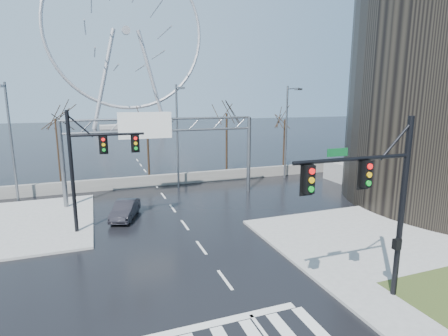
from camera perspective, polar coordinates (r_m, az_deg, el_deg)
name	(u,v)px	position (r m, az deg, el deg)	size (l,w,h in m)	color
ground	(225,280)	(17.87, 0.16, -17.78)	(260.00, 260.00, 0.00)	black
sidewalk_right_ext	(361,236)	(24.29, 21.41, -10.29)	(12.00, 10.00, 0.15)	gray
sidewalk_far	(17,224)	(28.52, -30.75, -7.93)	(10.00, 12.00, 0.15)	gray
barrier_wall	(156,180)	(35.99, -11.08, -2.00)	(52.00, 0.50, 1.10)	slate
signal_mast_near	(379,194)	(15.47, 23.98, -3.96)	(5.52, 0.41, 8.00)	black
signal_mast_far	(90,160)	(23.90, -21.02, 1.26)	(4.72, 0.41, 8.00)	black
sign_gantry	(159,141)	(30.23, -10.54, 4.43)	(16.36, 0.40, 7.60)	slate
streetlight_left	(10,133)	(33.55, -31.61, 4.83)	(0.50, 2.55, 10.00)	slate
streetlight_mid	(178,128)	(33.75, -7.54, 6.42)	(0.50, 2.55, 10.00)	slate
streetlight_right	(288,125)	(38.24, 10.40, 6.89)	(0.50, 2.55, 10.00)	slate
tree_left	(56,127)	(38.38, -25.73, 6.12)	(3.75, 3.75, 7.50)	black
tree_center	(147,131)	(39.66, -12.41, 5.93)	(3.25, 3.25, 6.50)	black
tree_right	(227,120)	(40.86, 0.43, 7.81)	(3.90, 3.90, 7.80)	black
tree_far_right	(285,125)	(44.81, 9.88, 6.92)	(3.40, 3.40, 6.80)	black
ferris_wheel	(126,37)	(111.50, -15.67, 19.87)	(45.00, 6.00, 50.91)	gray
car	(125,210)	(26.85, -15.84, -6.56)	(1.39, 3.98, 1.31)	black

